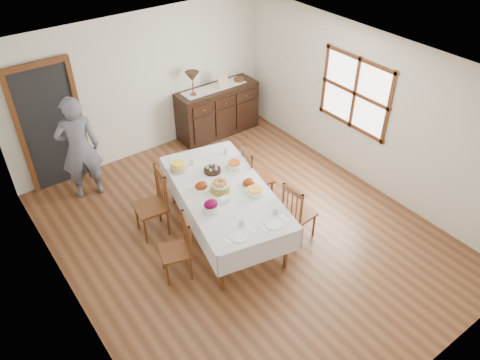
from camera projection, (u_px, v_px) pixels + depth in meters
ground at (244, 233)px, 7.11m from camera, size 6.00×6.00×0.00m
room_shell at (217, 132)px, 6.33m from camera, size 5.02×6.02×2.65m
dining_table at (224, 195)px, 6.71m from camera, size 1.67×2.57×0.82m
chair_left_near at (179, 248)px, 6.18m from camera, size 0.50×0.50×0.96m
chair_left_far at (154, 203)px, 6.84m from camera, size 0.50×0.50×1.07m
chair_right_near at (297, 212)px, 6.76m from camera, size 0.44×0.44×0.97m
chair_right_far at (255, 175)px, 7.44m from camera, size 0.52×0.52×1.03m
sideboard at (218, 111)px, 9.23m from camera, size 1.64×0.59×0.99m
person at (78, 145)px, 7.34m from camera, size 0.67×0.50×1.91m
bread_basket at (220, 186)px, 6.58m from camera, size 0.28×0.28×0.19m
egg_basket at (212, 170)px, 6.99m from camera, size 0.26×0.26×0.10m
ham_platter_a at (201, 186)px, 6.67m from camera, size 0.29×0.29×0.11m
ham_platter_b at (249, 183)px, 6.73m from camera, size 0.27×0.27×0.11m
beet_bowl at (211, 206)px, 6.24m from camera, size 0.22×0.22×0.16m
carrot_bowl at (234, 165)px, 7.08m from camera, size 0.24×0.24×0.09m
pineapple_bowl at (179, 167)px, 7.00m from camera, size 0.25×0.25×0.13m
casserole_dish at (255, 191)px, 6.56m from camera, size 0.26×0.26×0.08m
butter_dish at (224, 200)px, 6.41m from camera, size 0.16×0.12×0.07m
setting_left at (240, 231)px, 5.92m from camera, size 0.44×0.31×0.10m
setting_right at (274, 219)px, 6.10m from camera, size 0.44×0.31×0.10m
glass_far_a at (193, 162)px, 7.12m from camera, size 0.07×0.07×0.10m
glass_far_b at (226, 151)px, 7.38m from camera, size 0.07×0.07×0.10m
runner at (214, 88)px, 8.93m from camera, size 1.30×0.35×0.01m
table_lamp at (192, 77)px, 8.48m from camera, size 0.26×0.26×0.46m
picture_frame at (223, 81)px, 8.84m from camera, size 0.22×0.08×0.28m
deco_bowl at (239, 80)px, 9.17m from camera, size 0.20×0.20×0.06m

